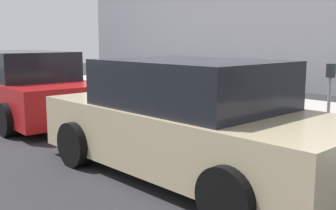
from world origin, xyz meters
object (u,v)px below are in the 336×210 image
parked_car_beige_0 (190,122)px  parked_car_red_1 (25,88)px  suitcase_maroon_4 (194,104)px  suitcase_navy_6 (165,101)px  suitcase_red_2 (230,106)px  suitcase_black_3 (211,107)px  suitcase_olive_0 (271,115)px  fire_hydrant (131,90)px  suitcase_olive_7 (151,95)px  parking_meter (330,91)px  suitcase_silver_1 (247,110)px  bollard_post (112,88)px  suitcase_teal_5 (181,99)px

parked_car_beige_0 → parked_car_red_1: size_ratio=0.93×
suitcase_maroon_4 → suitcase_navy_6: 0.88m
suitcase_red_2 → suitcase_black_3: suitcase_red_2 is taller
suitcase_olive_0 → fire_hydrant: 4.09m
suitcase_olive_7 → fire_hydrant: (0.75, 0.02, 0.04)m
suitcase_maroon_4 → parking_meter: parking_meter is taller
suitcase_olive_0 → suitcase_red_2: (1.00, -0.10, 0.02)m
suitcase_silver_1 → suitcase_olive_7: bearing=-1.7°
suitcase_silver_1 → suitcase_navy_6: 2.33m
fire_hydrant → suitcase_silver_1: bearing=178.9°
suitcase_olive_0 → suitcase_navy_6: bearing=-1.1°
bollard_post → parking_meter: size_ratio=0.66×
suitcase_olive_7 → suitcase_navy_6: bearing=177.6°
suitcase_olive_0 → suitcase_olive_7: size_ratio=0.77×
suitcase_olive_7 → parked_car_beige_0: parked_car_beige_0 is taller
suitcase_olive_0 → suitcase_red_2: bearing=-6.0°
suitcase_olive_7 → suitcase_maroon_4: bearing=-179.8°
suitcase_teal_5 → parking_meter: bearing=-176.6°
suitcase_black_3 → parked_car_red_1: size_ratio=0.17×
suitcase_red_2 → parking_meter: bearing=-173.7°
suitcase_silver_1 → suitcase_black_3: bearing=-8.4°
suitcase_maroon_4 → suitcase_teal_5: (0.42, -0.04, 0.06)m
parked_car_red_1 → suitcase_maroon_4: bearing=-142.8°
bollard_post → suitcase_silver_1: bearing=-178.9°
suitcase_maroon_4 → suitcase_olive_7: size_ratio=0.70×
suitcase_navy_6 → parked_car_red_1: parked_car_red_1 is taller
suitcase_maroon_4 → suitcase_teal_5: size_ratio=0.67×
parking_meter → parked_car_red_1: 6.40m
suitcase_black_3 → suitcase_maroon_4: (0.43, 0.06, 0.02)m
suitcase_red_2 → fire_hydrant: bearing=0.8°
suitcase_red_2 → suitcase_navy_6: size_ratio=1.14×
suitcase_navy_6 → suitcase_silver_1: bearing=178.4°
suitcase_olive_7 → parked_car_red_1: 2.85m
suitcase_maroon_4 → suitcase_navy_6: suitcase_navy_6 is taller
suitcase_olive_0 → fire_hydrant: fire_hydrant is taller
fire_hydrant → suitcase_teal_5: bearing=-178.1°
suitcase_silver_1 → parked_car_beige_0: (-0.74, 2.23, 0.20)m
suitcase_red_2 → parked_car_beige_0: parked_car_beige_0 is taller
suitcase_silver_1 → suitcase_black_3: size_ratio=0.99×
suitcase_silver_1 → suitcase_olive_7: 2.84m
suitcase_olive_0 → parked_car_red_1: 5.47m
suitcase_black_3 → suitcase_silver_1: bearing=171.6°
suitcase_red_2 → suitcase_navy_6: (1.82, 0.05, -0.08)m
suitcase_maroon_4 → parking_meter: size_ratio=0.55×
suitcase_olive_0 → suitcase_maroon_4: (1.94, -0.08, -0.03)m
suitcase_navy_6 → suitcase_teal_5: bearing=-172.5°
suitcase_olive_7 → bollard_post: 1.37m
suitcase_maroon_4 → parked_car_beige_0: (-2.18, 2.32, 0.26)m
fire_hydrant → parking_meter: parking_meter is taller
suitcase_red_2 → suitcase_navy_6: bearing=1.6°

